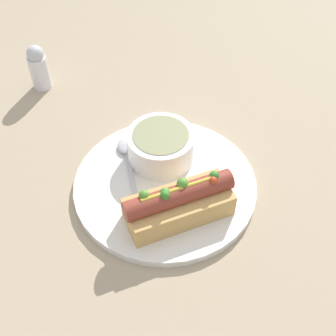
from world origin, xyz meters
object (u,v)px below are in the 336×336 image
Objects in this scene: hot_dog at (182,203)px; salt_shaker at (41,67)px; spoon at (131,160)px; soup_bowl at (164,145)px.

salt_shaker is at bearing 106.75° from hot_dog.
spoon is at bearing -50.26° from salt_shaker.
soup_bowl is (-0.02, 0.11, -0.00)m from hot_dog.
spoon is (-0.07, 0.10, -0.02)m from hot_dog.
salt_shaker is (-0.16, 0.20, 0.03)m from spoon.
soup_bowl is at bearing 80.33° from hot_dog.
spoon is (-0.05, -0.01, -0.02)m from soup_bowl.
hot_dog is at bearing -77.81° from soup_bowl.
hot_dog is 0.38m from salt_shaker.
hot_dog reaches higher than soup_bowl.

